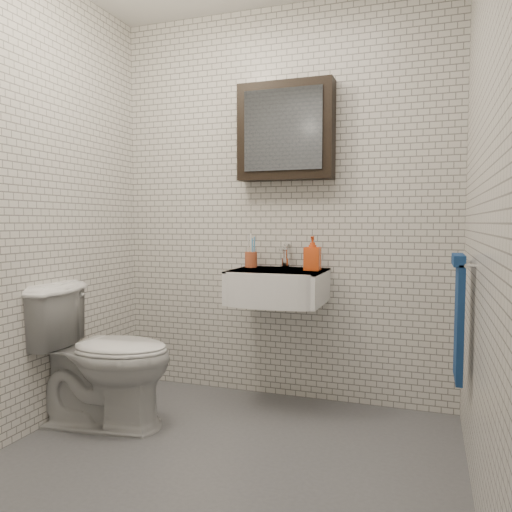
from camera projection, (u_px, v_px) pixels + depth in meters
The scene contains 9 objects.
ground at pixel (221, 462), 2.35m from camera, with size 2.20×2.00×0.01m, color #52535A.
room_shell at pixel (219, 149), 2.25m from camera, with size 2.22×2.02×2.51m.
washbasin at pixel (276, 286), 2.98m from camera, with size 0.55×0.50×0.20m.
faucet at pixel (285, 257), 3.15m from camera, with size 0.06×0.20×0.15m.
mirror_cabinet at pixel (286, 131), 3.09m from camera, with size 0.60×0.15×0.60m.
towel_rail at pixel (459, 312), 2.29m from camera, with size 0.09×0.30×0.58m.
toothbrush_cup at pixel (251, 259), 3.18m from camera, with size 0.09×0.09×0.22m.
soap_bottle at pixel (312, 253), 2.97m from camera, with size 0.09×0.09×0.21m, color orange.
toilet at pixel (103, 355), 2.78m from camera, with size 0.44×0.78×0.80m, color white.
Camera 1 is at (0.90, -2.10, 1.14)m, focal length 35.00 mm.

